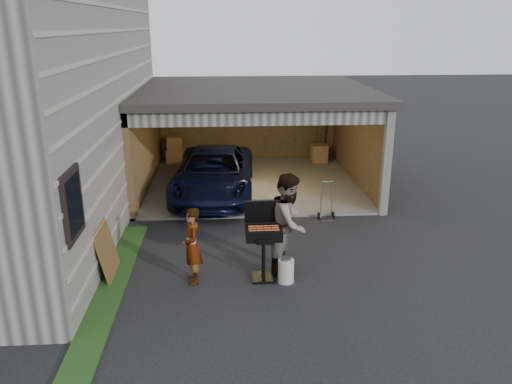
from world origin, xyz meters
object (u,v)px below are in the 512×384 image
woman (192,246)px  propane_tank (286,271)px  minivan (214,175)px  hand_truck (327,212)px  plywood_panel (107,251)px  man (289,223)px  bbq_grill (263,235)px

woman → propane_tank: size_ratio=3.24×
minivan → hand_truck: minivan is taller
plywood_panel → hand_truck: (4.79, 2.65, -0.34)m
minivan → man: (1.51, -4.48, 0.35)m
hand_truck → plywood_panel: bearing=-155.8°
man → propane_tank: 0.93m
woman → bbq_grill: (1.33, 0.05, 0.16)m
woman → bbq_grill: bbq_grill is taller
propane_tank → man: bearing=78.1°
propane_tank → hand_truck: bearing=65.6°
propane_tank → hand_truck: hand_truck is taller
woman → plywood_panel: bearing=-113.3°
minivan → propane_tank: bearing=-70.6°
woman → man: 1.91m
man → bbq_grill: man is taller
minivan → woman: bearing=-90.3°
man → hand_truck: (1.30, 2.59, -0.80)m
minivan → woman: (-0.34, -4.87, 0.09)m
man → minivan: bearing=42.3°
woman → man: (1.85, 0.39, 0.25)m
man → hand_truck: man is taller
propane_tank → plywood_panel: (-3.39, 0.46, 0.30)m
woman → man: size_ratio=0.75×
minivan → plywood_panel: minivan is taller
bbq_grill → propane_tank: bearing=-23.4°
hand_truck → minivan: bearing=141.5°
woman → hand_truck: woman is taller
hand_truck → bbq_grill: bearing=-126.6°
minivan → plywood_panel: size_ratio=4.31×
propane_tank → plywood_panel: plywood_panel is taller
man → plywood_panel: (-3.49, -0.06, -0.46)m
man → woman: bearing=125.6°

